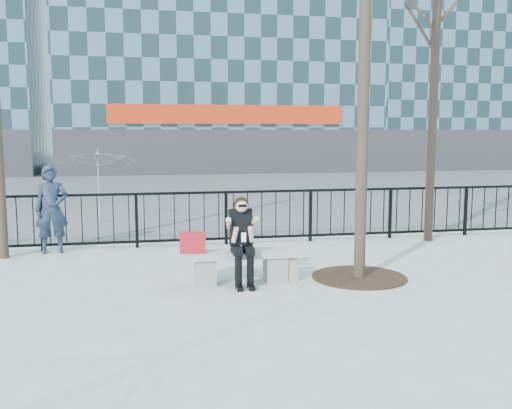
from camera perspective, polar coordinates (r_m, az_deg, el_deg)
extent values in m
plane|color=gray|center=(8.89, -1.56, -7.76)|extent=(120.00, 120.00, 0.00)
cube|color=#474747|center=(23.63, -7.54, 1.67)|extent=(60.00, 23.00, 0.01)
cube|color=black|center=(11.62, -4.01, 1.22)|extent=(14.00, 0.05, 0.05)
cube|color=black|center=(11.76, -3.97, -3.44)|extent=(14.00, 0.05, 0.05)
cube|color=#2D2D30|center=(30.77, -2.77, 5.27)|extent=(18.00, 0.08, 2.40)
cube|color=#AA240B|center=(30.70, -2.78, 9.00)|extent=(12.60, 0.12, 1.00)
cube|color=slate|center=(42.13, 20.75, 17.40)|extent=(16.00, 10.00, 20.00)
cube|color=#2D2D30|center=(37.22, 24.21, 4.99)|extent=(16.00, 0.08, 2.40)
cylinder|color=black|center=(9.11, 10.83, 16.26)|extent=(0.18, 0.18, 7.50)
cylinder|color=black|center=(12.60, 17.41, 12.40)|extent=(0.18, 0.18, 7.00)
cylinder|color=black|center=(9.29, 10.27, -7.15)|extent=(1.50, 1.50, 0.02)
cube|color=slate|center=(8.77, -5.13, -6.65)|extent=(0.32, 0.38, 0.40)
cube|color=slate|center=(8.95, 1.93, -6.35)|extent=(0.32, 0.38, 0.40)
cube|color=gray|center=(8.79, -1.57, -4.96)|extent=(1.65, 0.46, 0.09)
cube|color=#A3141D|center=(8.68, -6.33, -3.80)|extent=(0.40, 0.23, 0.31)
cube|color=tan|center=(8.90, 2.88, -6.52)|extent=(0.40, 0.16, 0.38)
imported|color=black|center=(11.51, -19.76, -0.46)|extent=(0.66, 0.47, 1.68)
imported|color=yellow|center=(14.88, -15.40, 1.76)|extent=(2.57, 2.60, 1.87)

